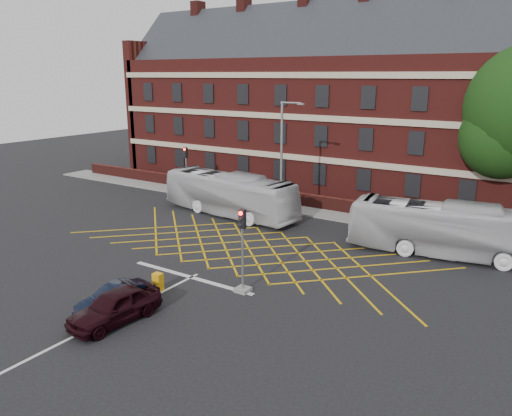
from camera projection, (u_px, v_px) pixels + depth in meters
The scene contains 16 objects.
ground at pixel (230, 258), 29.62m from camera, with size 120.00×120.00×0.00m, color black.
victorian_building at pixel (374, 105), 45.22m from camera, with size 51.00×12.17×20.40m.
boundary_wall at pixel (325, 203), 39.98m from camera, with size 56.00×0.50×1.10m, color #471613.
far_pavement at pixel (320, 212), 39.30m from camera, with size 60.00×3.00×0.12m, color slate.
box_junction_hatching at pixel (249, 248), 31.23m from camera, with size 11.50×0.12×0.02m, color #CC990C.
stop_line at pixel (191, 277), 26.79m from camera, with size 8.00×0.30×0.02m, color silver.
centre_line at pixel (93, 327), 21.54m from camera, with size 0.15×14.00×0.02m, color silver.
bus_left at pixel (229, 194), 38.36m from camera, with size 2.75×11.75×3.27m, color silver.
bus_right at pixel (449, 230), 29.63m from camera, with size 2.73×11.65×3.24m, color silver.
car_navy at pixel (116, 298), 22.89m from camera, with size 1.30×3.72×1.22m, color black.
car_maroon at pixel (115, 306), 21.82m from camera, with size 1.74×4.32×1.47m, color black.
traffic_light_near at pixel (243, 259), 24.59m from camera, with size 0.70×0.70×4.27m.
traffic_light_far at pixel (186, 175), 44.96m from camera, with size 0.70×0.70×4.27m.
street_lamp at pixel (282, 181), 36.64m from camera, with size 2.25×1.00×8.69m.
direction_signs at pixel (183, 178), 45.42m from camera, with size 1.10×0.16×2.20m.
utility_cabinet at pixel (158, 282), 25.05m from camera, with size 0.47×0.38×0.92m, color #EBA20D.
Camera 1 is at (16.56, -22.42, 10.56)m, focal length 35.00 mm.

